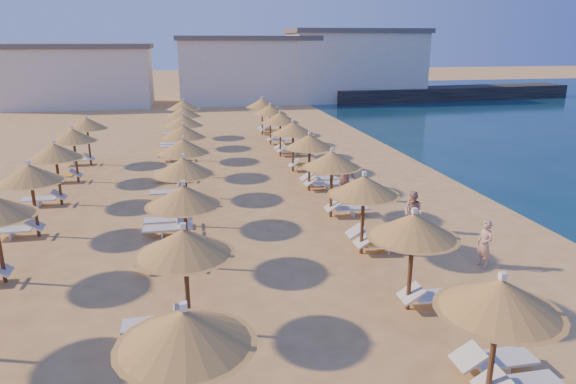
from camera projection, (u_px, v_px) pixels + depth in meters
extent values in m
plane|color=#E1A662|center=(302.00, 267.00, 16.37)|extent=(220.00, 220.00, 0.00)
cube|color=black|center=(452.00, 93.00, 61.26)|extent=(30.25, 6.90, 1.50)
cube|color=white|center=(78.00, 78.00, 54.53)|extent=(15.00, 8.00, 6.00)
cube|color=#59514C|center=(75.00, 46.00, 53.59)|extent=(15.60, 8.48, 0.50)
cube|color=white|center=(247.00, 72.00, 58.01)|extent=(15.00, 8.00, 6.80)
cube|color=#59514C|center=(246.00, 38.00, 56.97)|extent=(15.60, 8.48, 0.50)
cube|color=white|center=(354.00, 67.00, 60.08)|extent=(15.00, 8.00, 7.60)
cube|color=#59514C|center=(356.00, 31.00, 58.92)|extent=(15.60, 8.48, 0.50)
cylinder|color=brown|center=(493.00, 353.00, 9.90)|extent=(0.12, 0.12, 2.33)
cone|color=#96612B|center=(500.00, 295.00, 9.54)|extent=(2.24, 2.24, 0.64)
cone|color=#96612B|center=(499.00, 308.00, 9.62)|extent=(2.42, 2.42, 0.12)
cube|color=white|center=(503.00, 276.00, 9.43)|extent=(0.12, 0.12, 0.14)
cylinder|color=brown|center=(410.00, 269.00, 13.48)|extent=(0.12, 0.12, 2.33)
cone|color=#96612B|center=(413.00, 225.00, 13.13)|extent=(2.24, 2.24, 0.64)
cone|color=#96612B|center=(413.00, 235.00, 13.20)|extent=(2.42, 2.42, 0.12)
cube|color=white|center=(415.00, 211.00, 13.02)|extent=(0.12, 0.12, 0.14)
cylinder|color=brown|center=(362.00, 221.00, 17.07)|extent=(0.12, 0.12, 2.33)
cone|color=#96612B|center=(364.00, 185.00, 16.72)|extent=(2.24, 2.24, 0.64)
cone|color=#96612B|center=(364.00, 193.00, 16.79)|extent=(2.42, 2.42, 0.12)
cube|color=white|center=(364.00, 174.00, 16.60)|extent=(0.12, 0.12, 0.14)
cylinder|color=brown|center=(331.00, 189.00, 20.66)|extent=(0.12, 0.12, 2.33)
cone|color=#96612B|center=(332.00, 159.00, 20.30)|extent=(2.24, 2.24, 0.64)
cone|color=#96612B|center=(332.00, 166.00, 20.38)|extent=(2.42, 2.42, 0.12)
cube|color=white|center=(332.00, 150.00, 20.19)|extent=(0.12, 0.12, 0.14)
cylinder|color=brown|center=(309.00, 167.00, 24.24)|extent=(0.12, 0.12, 2.33)
cone|color=#96612B|center=(310.00, 141.00, 23.89)|extent=(2.24, 2.24, 0.64)
cone|color=#96612B|center=(309.00, 147.00, 23.96)|extent=(2.42, 2.42, 0.12)
cube|color=white|center=(310.00, 133.00, 23.78)|extent=(0.12, 0.12, 0.14)
cylinder|color=brown|center=(293.00, 150.00, 27.83)|extent=(0.12, 0.12, 2.33)
cone|color=#96612B|center=(293.00, 128.00, 27.48)|extent=(2.24, 2.24, 0.64)
cone|color=#96612B|center=(293.00, 133.00, 27.55)|extent=(2.42, 2.42, 0.12)
cube|color=white|center=(293.00, 121.00, 27.36)|extent=(0.12, 0.12, 0.14)
cylinder|color=brown|center=(280.00, 138.00, 31.42)|extent=(0.12, 0.12, 2.33)
cone|color=#96612B|center=(280.00, 118.00, 31.06)|extent=(2.24, 2.24, 0.64)
cone|color=#96612B|center=(280.00, 122.00, 31.14)|extent=(2.42, 2.42, 0.12)
cube|color=white|center=(280.00, 111.00, 30.95)|extent=(0.12, 0.12, 0.14)
cylinder|color=brown|center=(270.00, 128.00, 35.00)|extent=(0.12, 0.12, 2.33)
cone|color=#96612B|center=(270.00, 109.00, 34.65)|extent=(2.24, 2.24, 0.64)
cone|color=#96612B|center=(270.00, 113.00, 34.72)|extent=(2.42, 2.42, 0.12)
cube|color=white|center=(270.00, 104.00, 34.54)|extent=(0.12, 0.12, 0.14)
cylinder|color=brown|center=(262.00, 119.00, 38.59)|extent=(0.12, 0.12, 2.33)
cone|color=#96612B|center=(262.00, 103.00, 38.23)|extent=(2.24, 2.24, 0.64)
cone|color=#96612B|center=(262.00, 106.00, 38.31)|extent=(2.42, 2.42, 0.12)
cube|color=white|center=(262.00, 98.00, 38.12)|extent=(0.12, 0.12, 0.14)
cone|color=#96612B|center=(185.00, 328.00, 8.47)|extent=(2.24, 2.24, 0.64)
cone|color=#96612B|center=(186.00, 341.00, 8.55)|extent=(2.42, 2.42, 0.12)
cube|color=white|center=(183.00, 307.00, 8.36)|extent=(0.12, 0.12, 0.14)
cylinder|color=brown|center=(187.00, 289.00, 12.41)|extent=(0.12, 0.12, 2.33)
cone|color=#96612B|center=(184.00, 242.00, 12.06)|extent=(2.24, 2.24, 0.64)
cone|color=#96612B|center=(185.00, 252.00, 12.13)|extent=(2.42, 2.42, 0.12)
cube|color=white|center=(183.00, 226.00, 11.95)|extent=(0.12, 0.12, 0.14)
cylinder|color=brown|center=(186.00, 233.00, 16.00)|extent=(0.12, 0.12, 2.33)
cone|color=#96612B|center=(184.00, 195.00, 15.65)|extent=(2.24, 2.24, 0.64)
cone|color=#96612B|center=(184.00, 203.00, 15.72)|extent=(2.42, 2.42, 0.12)
cube|color=white|center=(183.00, 183.00, 15.54)|extent=(0.12, 0.12, 0.14)
cylinder|color=brown|center=(186.00, 197.00, 19.59)|extent=(0.12, 0.12, 2.33)
cone|color=#96612B|center=(184.00, 166.00, 19.23)|extent=(2.24, 2.24, 0.64)
cone|color=#96612B|center=(184.00, 173.00, 19.31)|extent=(2.42, 2.42, 0.12)
cube|color=white|center=(183.00, 156.00, 19.12)|extent=(0.12, 0.12, 0.14)
cylinder|color=brown|center=(185.00, 173.00, 23.17)|extent=(0.12, 0.12, 2.33)
cone|color=#96612B|center=(183.00, 146.00, 22.82)|extent=(2.24, 2.24, 0.64)
cone|color=#96612B|center=(184.00, 152.00, 22.89)|extent=(2.42, 2.42, 0.12)
cube|color=white|center=(183.00, 137.00, 22.71)|extent=(0.12, 0.12, 0.14)
cylinder|color=brown|center=(185.00, 155.00, 26.76)|extent=(0.12, 0.12, 2.33)
cone|color=#96612B|center=(183.00, 131.00, 26.41)|extent=(2.24, 2.24, 0.64)
cone|color=#96612B|center=(184.00, 136.00, 26.48)|extent=(2.42, 2.42, 0.12)
cube|color=white|center=(183.00, 124.00, 26.29)|extent=(0.12, 0.12, 0.14)
cylinder|color=brown|center=(184.00, 141.00, 30.35)|extent=(0.12, 0.12, 2.33)
cone|color=#96612B|center=(183.00, 120.00, 29.99)|extent=(2.24, 2.24, 0.64)
cone|color=#96612B|center=(184.00, 125.00, 30.07)|extent=(2.42, 2.42, 0.12)
cube|color=white|center=(183.00, 114.00, 29.88)|extent=(0.12, 0.12, 0.14)
cylinder|color=brown|center=(184.00, 130.00, 33.93)|extent=(0.12, 0.12, 2.33)
cone|color=#96612B|center=(183.00, 112.00, 33.58)|extent=(2.24, 2.24, 0.64)
cone|color=#96612B|center=(183.00, 116.00, 33.65)|extent=(2.42, 2.42, 0.12)
cube|color=white|center=(183.00, 106.00, 33.47)|extent=(0.12, 0.12, 0.14)
cylinder|color=brown|center=(184.00, 122.00, 37.52)|extent=(0.12, 0.12, 2.33)
cone|color=#96612B|center=(183.00, 105.00, 37.17)|extent=(2.24, 2.24, 0.64)
cone|color=#96612B|center=(183.00, 108.00, 37.24)|extent=(2.42, 2.42, 0.12)
cube|color=white|center=(183.00, 99.00, 37.05)|extent=(0.12, 0.12, 0.14)
cylinder|color=brown|center=(35.00, 206.00, 18.59)|extent=(0.12, 0.12, 2.33)
cone|color=#96612B|center=(30.00, 173.00, 18.24)|extent=(2.24, 2.24, 0.64)
cone|color=#96612B|center=(31.00, 180.00, 18.31)|extent=(2.42, 2.42, 0.12)
cube|color=white|center=(28.00, 162.00, 18.13)|extent=(0.12, 0.12, 0.14)
cylinder|color=brown|center=(59.00, 179.00, 22.18)|extent=(0.12, 0.12, 2.33)
cone|color=#96612B|center=(55.00, 151.00, 21.82)|extent=(2.24, 2.24, 0.64)
cone|color=#96612B|center=(56.00, 157.00, 21.90)|extent=(2.42, 2.42, 0.12)
cube|color=white|center=(54.00, 142.00, 21.71)|extent=(0.12, 0.12, 0.14)
cylinder|color=brown|center=(76.00, 159.00, 25.76)|extent=(0.12, 0.12, 2.33)
cone|color=#96612B|center=(73.00, 135.00, 25.41)|extent=(2.24, 2.24, 0.64)
cone|color=#96612B|center=(74.00, 140.00, 25.48)|extent=(2.42, 2.42, 0.12)
cube|color=white|center=(72.00, 127.00, 25.30)|extent=(0.12, 0.12, 0.14)
cylinder|color=brown|center=(89.00, 145.00, 29.35)|extent=(0.12, 0.12, 2.33)
cone|color=#96612B|center=(87.00, 123.00, 29.00)|extent=(2.24, 2.24, 0.64)
cone|color=#96612B|center=(87.00, 128.00, 29.07)|extent=(2.42, 2.42, 0.12)
cube|color=white|center=(86.00, 116.00, 28.88)|extent=(0.12, 0.12, 0.14)
cube|color=silver|center=(528.00, 384.00, 10.31)|extent=(1.41, 0.66, 0.06)
cube|color=silver|center=(492.00, 383.00, 10.11)|extent=(0.58, 0.66, 0.40)
cube|color=silver|center=(502.00, 358.00, 11.15)|extent=(1.41, 0.66, 0.06)
cube|color=silver|center=(501.00, 364.00, 11.20)|extent=(0.06, 0.59, 0.32)
cube|color=silver|center=(468.00, 357.00, 10.96)|extent=(0.58, 0.66, 0.40)
cube|color=silver|center=(439.00, 295.00, 13.89)|extent=(1.41, 0.66, 0.06)
cube|color=silver|center=(439.00, 300.00, 13.94)|extent=(0.06, 0.59, 0.32)
cube|color=silver|center=(411.00, 293.00, 13.70)|extent=(0.58, 0.66, 0.40)
cube|color=silver|center=(152.00, 324.00, 12.49)|extent=(1.41, 0.66, 0.06)
cube|color=silver|center=(152.00, 330.00, 12.54)|extent=(0.06, 0.59, 0.32)
cube|color=silver|center=(186.00, 315.00, 12.60)|extent=(0.58, 0.66, 0.40)
cube|color=silver|center=(149.00, 345.00, 11.65)|extent=(1.41, 0.66, 0.06)
cube|color=silver|center=(150.00, 351.00, 11.69)|extent=(0.06, 0.59, 0.32)
cube|color=silver|center=(186.00, 335.00, 11.76)|extent=(0.58, 0.66, 0.40)
cube|color=#FFA81A|center=(149.00, 342.00, 11.63)|extent=(1.36, 0.61, 0.05)
cube|color=silver|center=(387.00, 243.00, 17.48)|extent=(1.41, 0.66, 0.06)
cube|color=silver|center=(386.00, 247.00, 17.53)|extent=(0.06, 0.59, 0.32)
cube|color=silver|center=(364.00, 240.00, 17.29)|extent=(0.58, 0.66, 0.40)
cube|color=#FFA81A|center=(387.00, 241.00, 17.46)|extent=(1.36, 0.61, 0.05)
cube|color=silver|center=(377.00, 233.00, 18.33)|extent=(1.41, 0.66, 0.06)
cube|color=silver|center=(377.00, 237.00, 18.37)|extent=(0.06, 0.59, 0.32)
cube|color=silver|center=(355.00, 231.00, 18.13)|extent=(0.58, 0.66, 0.40)
cube|color=silver|center=(159.00, 260.00, 16.08)|extent=(1.41, 0.66, 0.06)
cube|color=silver|center=(159.00, 265.00, 16.12)|extent=(0.06, 0.59, 0.32)
cube|color=silver|center=(185.00, 254.00, 16.19)|extent=(0.58, 0.66, 0.40)
cube|color=#FFA81A|center=(158.00, 259.00, 16.06)|extent=(1.36, 0.61, 0.05)
cube|color=silver|center=(352.00, 208.00, 21.07)|extent=(1.41, 0.66, 0.06)
cube|color=silver|center=(352.00, 212.00, 21.11)|extent=(0.06, 0.59, 0.32)
cube|color=silver|center=(333.00, 206.00, 20.87)|extent=(0.58, 0.66, 0.40)
cube|color=silver|center=(163.00, 220.00, 19.66)|extent=(1.41, 0.66, 0.06)
cube|color=silver|center=(163.00, 224.00, 19.71)|extent=(0.06, 0.59, 0.32)
cube|color=silver|center=(185.00, 215.00, 19.78)|extent=(0.58, 0.66, 0.40)
cube|color=silver|center=(162.00, 228.00, 18.82)|extent=(1.41, 0.66, 0.06)
cube|color=silver|center=(162.00, 232.00, 18.86)|extent=(0.06, 0.59, 0.32)
cube|color=silver|center=(185.00, 223.00, 18.93)|extent=(0.58, 0.66, 0.40)
cube|color=silver|center=(327.00, 183.00, 24.65)|extent=(1.41, 0.66, 0.06)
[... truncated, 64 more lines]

